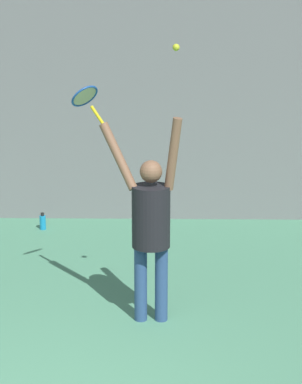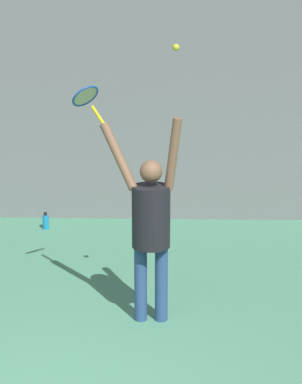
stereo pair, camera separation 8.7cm
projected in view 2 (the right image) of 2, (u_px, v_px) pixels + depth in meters
back_wall at (105, 51)px, 9.97m from camera, size 18.00×0.10×5.00m
tennis_player at (151, 221)px, 6.87m from camera, size 0.85×0.50×2.11m
tennis_racket at (87, 98)px, 7.01m from camera, size 0.40×0.40×0.38m
tennis_ball at (176, 47)px, 6.32m from camera, size 0.07×0.07×0.07m
water_bottle at (46, 222)px, 10.04m from camera, size 0.09×0.09×0.25m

